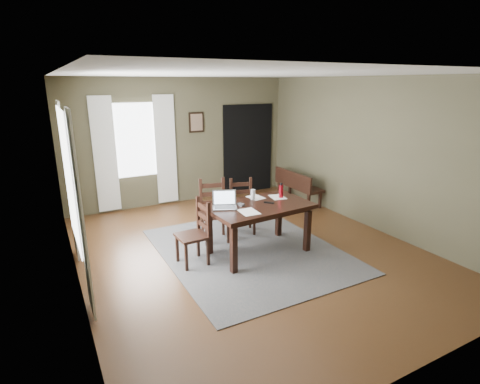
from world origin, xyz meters
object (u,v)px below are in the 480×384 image
chair_end (195,233)px  chair_back_left (214,211)px  chair_back_right (242,207)px  water_bottle (281,191)px  laptop (225,203)px  dining_table (259,211)px  bench (297,184)px

chair_end → chair_back_left: 0.91m
chair_back_left → chair_back_right: 0.60m
water_bottle → chair_end: bearing=-179.3°
chair_end → chair_back_right: size_ratio=1.01×
laptop → chair_back_left: bearing=103.0°
chair_back_left → laptop: size_ratio=2.36×
dining_table → chair_back_left: 0.91m
dining_table → water_bottle: water_bottle is taller
chair_back_right → bench: 2.07m
chair_end → chair_back_right: (1.20, 0.76, -0.01)m
chair_back_left → chair_back_right: (0.59, 0.09, -0.04)m
chair_back_left → water_bottle: bearing=-23.4°
bench → water_bottle: size_ratio=5.24×
bench → laptop: size_ratio=2.91×
water_bottle → bench: bearing=46.6°
dining_table → chair_end: (-1.01, 0.13, -0.22)m
chair_back_right → bench: bearing=43.0°
chair_end → water_bottle: water_bottle is taller
chair_end → chair_back_left: (0.61, 0.67, 0.04)m
chair_back_left → chair_back_right: size_ratio=1.09×
dining_table → bench: dining_table is taller
chair_back_left → water_bottle: chair_back_left is taller
bench → chair_end: bearing=118.5°
chair_back_left → laptop: 0.75m
chair_back_right → laptop: size_ratio=2.16×
chair_back_left → dining_table: bearing=-50.8°
water_bottle → chair_back_right: bearing=112.4°
dining_table → laptop: size_ratio=3.71×
bench → laptop: laptop is taller
dining_table → laptop: bearing=159.9°
chair_back_right → water_bottle: (0.31, -0.74, 0.44)m
bench → chair_back_right: bearing=115.9°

